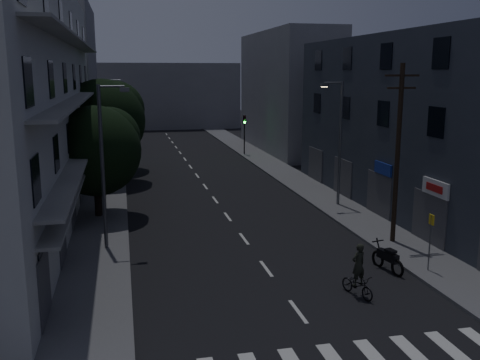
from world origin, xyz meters
name	(u,v)px	position (x,y,z in m)	size (l,w,h in m)	color
ground	(204,185)	(0.00, 25.00, 0.00)	(160.00, 160.00, 0.00)	black
sidewalk_left	(106,189)	(-7.50, 25.00, 0.07)	(3.00, 90.00, 0.15)	#565659
sidewalk_right	(296,180)	(7.50, 25.00, 0.07)	(3.00, 90.00, 0.15)	#565659
lane_markings	(194,171)	(0.00, 31.25, 0.01)	(0.15, 60.50, 0.01)	beige
building_left	(18,102)	(-11.98, 18.00, 6.99)	(7.00, 36.00, 14.00)	#B7B7B2
building_right	(424,125)	(11.99, 14.00, 5.50)	(6.19, 28.00, 11.00)	#2C313B
building_far_left	(66,78)	(-12.00, 48.00, 8.00)	(6.00, 20.00, 16.00)	slate
building_far_right	(287,92)	(12.00, 42.00, 6.50)	(6.00, 20.00, 13.00)	slate
building_far_end	(160,96)	(0.00, 70.00, 5.00)	(24.00, 8.00, 10.00)	slate
tree_near	(96,147)	(-7.64, 17.07, 4.31)	(5.40, 5.40, 6.66)	black
tree_mid	(104,118)	(-7.47, 27.48, 5.19)	(6.56, 6.56, 8.07)	black
tree_far	(108,115)	(-7.22, 33.08, 4.99)	(6.24, 6.24, 7.72)	black
traffic_signal_far_right	(244,126)	(6.43, 38.97, 3.10)	(0.28, 0.37, 4.10)	black
traffic_signal_far_left	(118,129)	(-6.51, 39.17, 3.10)	(0.28, 0.37, 4.10)	black
street_lamp_left_near	(105,159)	(-6.98, 10.72, 4.60)	(1.51, 0.25, 8.00)	#515258
street_lamp_right	(339,137)	(7.50, 16.52, 4.60)	(1.51, 0.25, 8.00)	slate
street_lamp_left_far	(109,122)	(-7.12, 30.00, 4.60)	(1.51, 0.25, 8.00)	#5C5E64
utility_pole	(398,150)	(7.32, 8.57, 4.87)	(1.80, 0.24, 9.00)	black
bus_stop_sign	(431,232)	(6.83, 4.44, 1.89)	(0.06, 0.35, 2.52)	#595B60
motorcycle	(388,259)	(5.21, 5.10, 0.54)	(0.72, 2.11, 1.37)	black
cyclist	(358,278)	(2.74, 2.84, 0.73)	(1.12, 1.82, 2.17)	black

